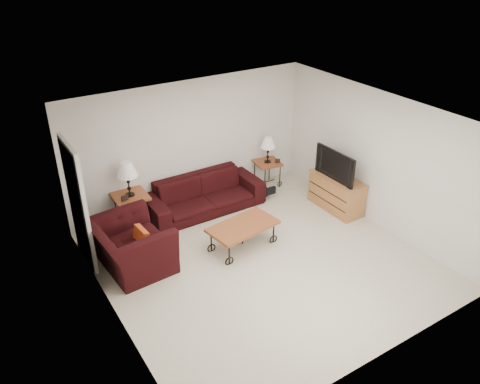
# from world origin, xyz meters

# --- Properties ---
(ground) EXTENTS (5.00, 5.00, 0.00)m
(ground) POSITION_xyz_m (0.00, 0.00, 0.00)
(ground) COLOR beige
(ground) RESTS_ON ground
(wall_back) EXTENTS (5.00, 0.02, 2.50)m
(wall_back) POSITION_xyz_m (0.00, 2.50, 1.25)
(wall_back) COLOR silver
(wall_back) RESTS_ON ground
(wall_front) EXTENTS (5.00, 0.02, 2.50)m
(wall_front) POSITION_xyz_m (0.00, -2.50, 1.25)
(wall_front) COLOR silver
(wall_front) RESTS_ON ground
(wall_left) EXTENTS (0.02, 5.00, 2.50)m
(wall_left) POSITION_xyz_m (-2.50, 0.00, 1.25)
(wall_left) COLOR silver
(wall_left) RESTS_ON ground
(wall_right) EXTENTS (0.02, 5.00, 2.50)m
(wall_right) POSITION_xyz_m (2.50, 0.00, 1.25)
(wall_right) COLOR silver
(wall_right) RESTS_ON ground
(ceiling) EXTENTS (5.00, 5.00, 0.00)m
(ceiling) POSITION_xyz_m (0.00, 0.00, 2.50)
(ceiling) COLOR white
(ceiling) RESTS_ON wall_back
(doorway) EXTENTS (0.08, 0.94, 2.04)m
(doorway) POSITION_xyz_m (-2.47, 1.65, 1.02)
(doorway) COLOR black
(doorway) RESTS_ON ground
(sofa) EXTENTS (2.34, 0.91, 0.68)m
(sofa) POSITION_xyz_m (0.00, 2.02, 0.34)
(sofa) COLOR black
(sofa) RESTS_ON ground
(side_table_left) EXTENTS (0.62, 0.62, 0.66)m
(side_table_left) POSITION_xyz_m (-1.42, 2.20, 0.33)
(side_table_left) COLOR #964126
(side_table_left) RESTS_ON ground
(side_table_right) EXTENTS (0.60, 0.60, 0.56)m
(side_table_right) POSITION_xyz_m (1.64, 2.20, 0.28)
(side_table_right) COLOR #964126
(side_table_right) RESTS_ON ground
(lamp_left) EXTENTS (0.39, 0.39, 0.66)m
(lamp_left) POSITION_xyz_m (-1.42, 2.20, 0.99)
(lamp_left) COLOR black
(lamp_left) RESTS_ON side_table_left
(lamp_right) EXTENTS (0.37, 0.37, 0.56)m
(lamp_right) POSITION_xyz_m (1.64, 2.20, 0.85)
(lamp_right) COLOR black
(lamp_right) RESTS_ON side_table_right
(photo_frame_left) EXTENTS (0.13, 0.04, 0.11)m
(photo_frame_left) POSITION_xyz_m (-1.57, 2.05, 0.71)
(photo_frame_left) COLOR black
(photo_frame_left) RESTS_ON side_table_left
(photo_frame_right) EXTENTS (0.11, 0.06, 0.09)m
(photo_frame_right) POSITION_xyz_m (1.79, 2.05, 0.61)
(photo_frame_right) COLOR black
(photo_frame_right) RESTS_ON side_table_right
(coffee_table) EXTENTS (1.27, 0.80, 0.45)m
(coffee_table) POSITION_xyz_m (-0.05, 0.53, 0.22)
(coffee_table) COLOR #964126
(coffee_table) RESTS_ON ground
(armchair) EXTENTS (1.18, 1.33, 0.82)m
(armchair) POSITION_xyz_m (-1.88, 1.02, 0.41)
(armchair) COLOR black
(armchair) RESTS_ON ground
(throw_pillow) EXTENTS (0.12, 0.38, 0.37)m
(throw_pillow) POSITION_xyz_m (-1.72, 0.97, 0.52)
(throw_pillow) COLOR #CB4E1A
(throw_pillow) RESTS_ON armchair
(tv_stand) EXTENTS (0.47, 1.13, 0.68)m
(tv_stand) POSITION_xyz_m (2.23, 0.67, 0.34)
(tv_stand) COLOR #A76A3E
(tv_stand) RESTS_ON ground
(television) EXTENTS (0.13, 1.02, 0.59)m
(television) POSITION_xyz_m (2.21, 0.67, 0.97)
(television) COLOR black
(television) RESTS_ON tv_stand
(backpack) EXTENTS (0.44, 0.39, 0.47)m
(backpack) POSITION_xyz_m (1.35, 1.79, 0.24)
(backpack) COLOR black
(backpack) RESTS_ON ground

